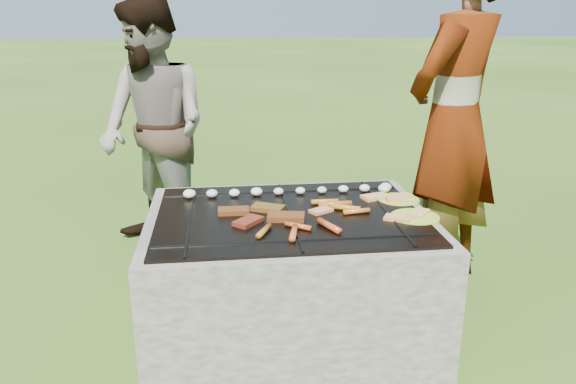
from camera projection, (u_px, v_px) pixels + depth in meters
name	position (u px, v px, depth m)	size (l,w,h in m)	color
lawn	(289.00, 330.00, 2.76)	(60.00, 60.00, 0.00)	#274711
fire_pit	(289.00, 278.00, 2.67)	(1.30, 1.00, 0.62)	#9B9489
mushrooms	(296.00, 191.00, 2.84)	(1.06, 0.09, 0.04)	white
pork_slabs	(263.00, 214.00, 2.53)	(0.39, 0.30, 0.02)	brown
sausages	(321.00, 217.00, 2.50)	(0.54, 0.47, 0.03)	orange
bread_on_grate	(368.00, 206.00, 2.65)	(0.45, 0.41, 0.02)	tan
plate_far	(398.00, 200.00, 2.77)	(0.25, 0.25, 0.03)	gold
plate_near	(415.00, 217.00, 2.54)	(0.25, 0.25, 0.03)	yellow
cook	(454.00, 121.00, 2.99)	(0.68, 0.45, 1.87)	gray
bystander	(154.00, 130.00, 3.46)	(0.77, 0.60, 1.59)	gray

